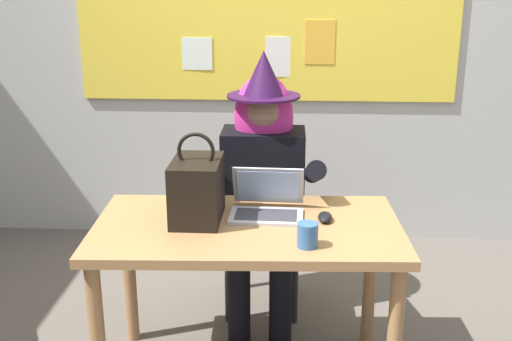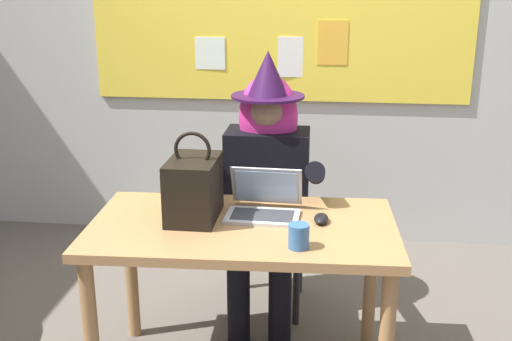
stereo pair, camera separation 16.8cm
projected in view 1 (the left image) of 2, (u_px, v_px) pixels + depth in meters
wall_back_bulletin at (267, 15)px, 3.88m from camera, size 6.04×1.82×2.95m
desk_main at (247, 246)px, 2.58m from camera, size 1.30×0.75×0.73m
chair_at_desk at (264, 212)px, 3.29m from camera, size 0.42×0.42×0.91m
person_costumed at (263, 171)px, 3.09m from camera, size 0.59×0.65×1.37m
laptop at (267, 204)px, 2.65m from camera, size 0.32×0.27×0.19m
computer_mouse at (325, 217)px, 2.58m from camera, size 0.07×0.11×0.03m
handbag at (197, 189)px, 2.56m from camera, size 0.20×0.30×0.38m
coffee_mug at (308, 235)px, 2.32m from camera, size 0.08×0.08×0.09m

